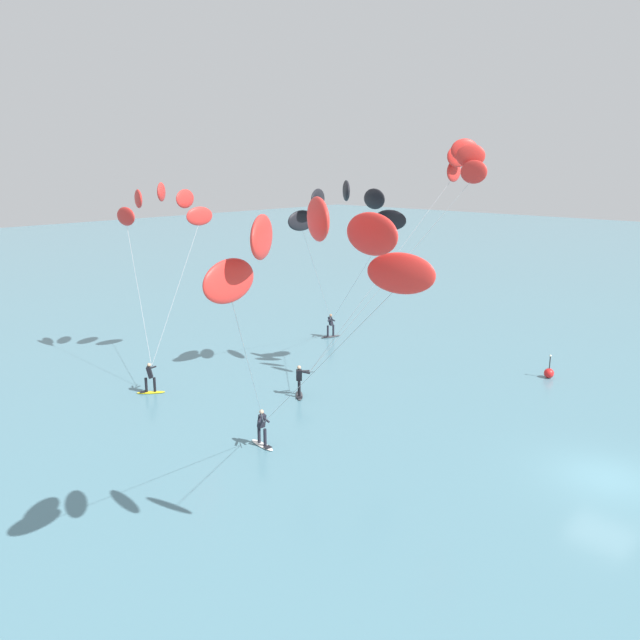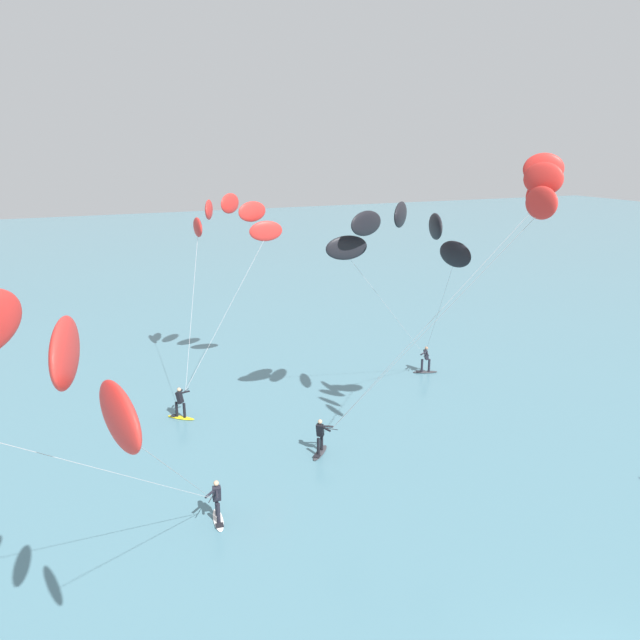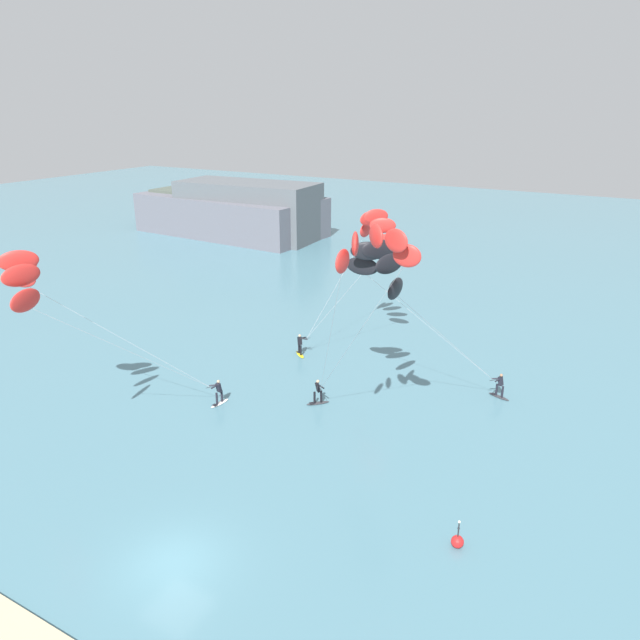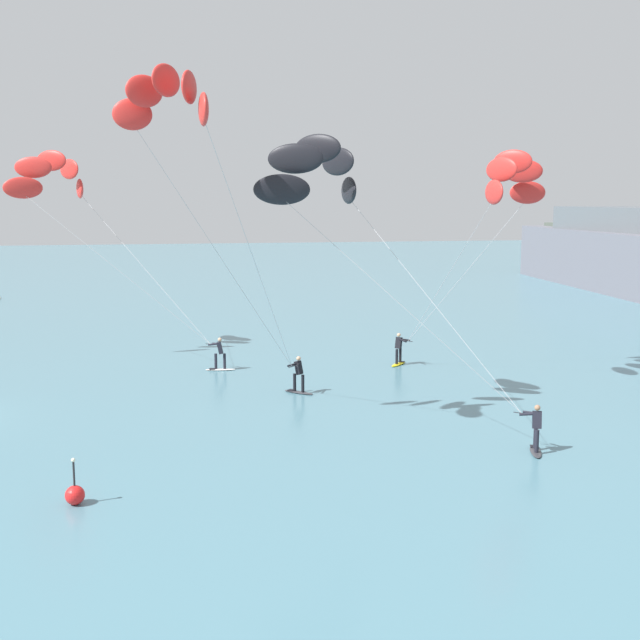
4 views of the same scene
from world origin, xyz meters
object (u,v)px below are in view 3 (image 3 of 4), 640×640
kitesurfer_downwind (373,231)px  marker_buoy (457,541)px  kitesurfer_mid_water (371,258)px  kitesurfer_nearshore (30,281)px  kitesurfer_far_out (383,268)px

kitesurfer_downwind → marker_buoy: bearing=-54.9°
kitesurfer_mid_water → marker_buoy: bearing=-28.1°
kitesurfer_mid_water → kitesurfer_downwind: kitesurfer_mid_water is taller
kitesurfer_nearshore → kitesurfer_far_out: bearing=38.3°
marker_buoy → kitesurfer_far_out: bearing=131.7°
kitesurfer_mid_water → marker_buoy: kitesurfer_mid_water is taller
kitesurfer_nearshore → kitesurfer_far_out: (14.70, 11.63, -0.11)m
kitesurfer_nearshore → kitesurfer_downwind: (9.52, 21.35, -0.27)m
kitesurfer_nearshore → kitesurfer_downwind: bearing=66.0°
kitesurfer_nearshore → kitesurfer_mid_water: 17.71m
kitesurfer_downwind → marker_buoy: (12.97, -18.47, -8.94)m
kitesurfer_downwind → marker_buoy: 24.28m
marker_buoy → kitesurfer_mid_water: bearing=151.9°
kitesurfer_mid_water → marker_buoy: (5.96, -3.18, -11.15)m
kitesurfer_nearshore → kitesurfer_far_out: 18.74m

